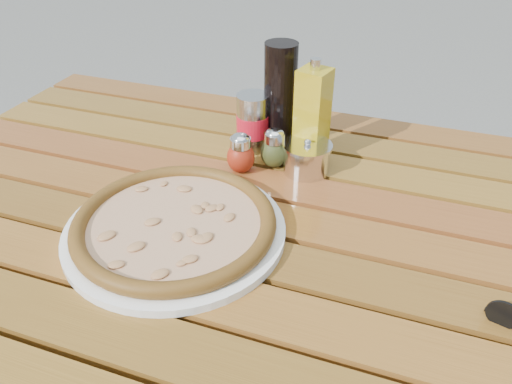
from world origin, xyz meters
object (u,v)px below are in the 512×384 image
(plate, at_px, (175,231))
(dark_bottle, at_px, (280,97))
(pizza, at_px, (174,223))
(oregano_shaker, at_px, (274,149))
(olive_oil_cruet, at_px, (312,116))
(parmesan_tin, at_px, (307,157))
(soda_can, at_px, (253,123))
(table, at_px, (252,246))
(pepper_shaker, at_px, (241,154))

(plate, relative_size, dark_bottle, 1.64)
(pizza, bearing_deg, oregano_shaker, 71.85)
(olive_oil_cruet, bearing_deg, parmesan_tin, -83.83)
(plate, xyz_separation_m, soda_can, (0.02, 0.31, 0.05))
(table, bearing_deg, oregano_shaker, 94.45)
(dark_bottle, bearing_deg, soda_can, -147.91)
(oregano_shaker, xyz_separation_m, olive_oil_cruet, (0.06, 0.05, 0.06))
(table, distance_m, pizza, 0.17)
(plate, xyz_separation_m, pepper_shaker, (0.03, 0.22, 0.03))
(plate, xyz_separation_m, dark_bottle, (0.07, 0.34, 0.10))
(plate, height_order, parmesan_tin, parmesan_tin)
(plate, xyz_separation_m, parmesan_tin, (0.15, 0.26, 0.02))
(parmesan_tin, bearing_deg, olive_oil_cruet, 96.17)
(pepper_shaker, xyz_separation_m, soda_can, (-0.01, 0.09, 0.02))
(pepper_shaker, xyz_separation_m, oregano_shaker, (0.05, 0.04, 0.00))
(pepper_shaker, height_order, dark_bottle, dark_bottle)
(oregano_shaker, relative_size, parmesan_tin, 0.77)
(oregano_shaker, relative_size, dark_bottle, 0.37)
(soda_can, bearing_deg, table, -70.50)
(table, xyz_separation_m, oregano_shaker, (-0.01, 0.16, 0.11))
(pizza, height_order, olive_oil_cruet, olive_oil_cruet)
(dark_bottle, height_order, parmesan_tin, dark_bottle)
(pizza, xyz_separation_m, soda_can, (0.02, 0.31, 0.04))
(pepper_shaker, bearing_deg, olive_oil_cruet, 37.42)
(oregano_shaker, distance_m, soda_can, 0.09)
(plate, distance_m, dark_bottle, 0.37)
(oregano_shaker, distance_m, dark_bottle, 0.11)
(oregano_shaker, height_order, dark_bottle, dark_bottle)
(plate, xyz_separation_m, pizza, (0.00, -0.00, 0.02))
(pizza, bearing_deg, dark_bottle, 78.51)
(table, bearing_deg, parmesan_tin, 72.26)
(pepper_shaker, xyz_separation_m, olive_oil_cruet, (0.12, 0.09, 0.06))
(parmesan_tin, bearing_deg, pepper_shaker, -160.38)
(pepper_shaker, bearing_deg, plate, -97.95)
(oregano_shaker, bearing_deg, soda_can, 140.43)
(soda_can, height_order, parmesan_tin, soda_can)
(oregano_shaker, xyz_separation_m, dark_bottle, (-0.02, 0.08, 0.07))
(pizza, relative_size, olive_oil_cruet, 1.93)
(olive_oil_cruet, height_order, parmesan_tin, olive_oil_cruet)
(dark_bottle, bearing_deg, pizza, -101.49)
(pizza, distance_m, pepper_shaker, 0.22)
(olive_oil_cruet, bearing_deg, dark_bottle, 154.99)
(soda_can, bearing_deg, pizza, -93.98)
(dark_bottle, xyz_separation_m, olive_oil_cruet, (0.08, -0.04, -0.01))
(dark_bottle, bearing_deg, parmesan_tin, -44.95)
(pizza, bearing_deg, plate, 90.00)
(oregano_shaker, xyz_separation_m, parmesan_tin, (0.07, 0.00, -0.01))
(plate, height_order, pepper_shaker, pepper_shaker)
(soda_can, bearing_deg, dark_bottle, 32.09)
(plate, height_order, pizza, pizza)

